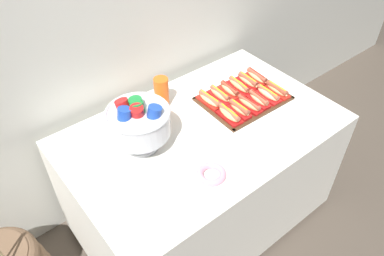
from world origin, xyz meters
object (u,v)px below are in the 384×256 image
Objects in this scene: hot_dog_8 at (230,90)px; hot_dog_9 at (239,86)px; donut at (211,174)px; hot_dog_0 at (229,114)px; serving_tray at (243,99)px; hot_dog_2 at (249,104)px; hot_dog_7 at (220,95)px; cup_stack at (162,93)px; hot_dog_1 at (239,109)px; hot_dog_4 at (268,94)px; hot_dog_11 at (257,77)px; hot_dog_10 at (248,81)px; hot_dog_3 at (259,99)px; buffet_table at (202,175)px; hot_dog_6 at (210,100)px; punch_bowl at (138,121)px; hot_dog_5 at (277,90)px.

hot_dog_9 is at bearing -1.25° from hot_dog_8.
hot_dog_0 is at bearing 36.09° from donut.
serving_tray is 0.10m from hot_dog_2.
hot_dog_7 is 0.92× the size of cup_stack.
hot_dog_1 is at bearing 30.71° from donut.
hot_dog_4 is 0.18m from hot_dog_11.
hot_dog_1 and hot_dog_10 have the same top height.
buffet_table is at bearing 175.06° from hot_dog_3.
hot_dog_9 is (0.15, 0.16, -0.00)m from hot_dog_1.
punch_bowl reaches higher than hot_dog_6.
hot_dog_8 is (-0.04, 0.08, 0.03)m from serving_tray.
donut is at bearing -135.56° from hot_dog_7.
hot_dog_5 is at bearing -1.25° from hot_dog_2.
hot_dog_7 is at bearing 131.02° from hot_dog_3.
buffet_table is 0.52m from hot_dog_2.
hot_dog_7 is at bearing 3.71° from punch_bowl.
hot_dog_5 is 1.24× the size of donut.
hot_dog_4 is 0.08m from hot_dog_5.
hot_dog_0 reaches higher than donut.
buffet_table is at bearing 176.10° from hot_dog_5.
hot_dog_11 is at bearing -1.25° from hot_dog_6.
hot_dog_5 is 0.99× the size of hot_dog_10.
donut is (-0.34, -0.25, -0.02)m from hot_dog_0.
hot_dog_11 is at bearing 46.48° from hot_dog_3.
hot_dog_0 is 0.08m from hot_dog_1.
hot_dog_7 is at bearing 149.94° from hot_dog_5.
hot_dog_1 is 0.18m from hot_dog_6.
hot_dog_8 is at bearing 3.13° from punch_bowl.
hot_dog_2 and hot_dog_5 have the same top height.
hot_dog_1 is 1.09× the size of donut.
hot_dog_9 is 1.04× the size of hot_dog_10.
hot_dog_0 is 1.21× the size of donut.
hot_dog_5 reaches higher than donut.
hot_dog_6 is 0.96× the size of hot_dog_9.
hot_dog_4 reaches higher than hot_dog_2.
hot_dog_8 is (0.31, 0.13, 0.41)m from buffet_table.
hot_dog_4 is 0.28m from hot_dog_7.
hot_dog_3 reaches higher than buffet_table.
hot_dog_6 is 0.30m from hot_dog_10.
donut is at bearing -159.27° from hot_dog_4.
hot_dog_5 is 0.41m from hot_dog_6.
hot_dog_11 is at bearing 64.30° from hot_dog_4.
hot_dog_11 is 0.56× the size of punch_bowl.
hot_dog_9 is 0.97× the size of cup_stack.
hot_dog_9 is (0.00, 0.16, -0.00)m from hot_dog_3.
hot_dog_8 is at bearing 178.75° from hot_dog_11.
buffet_table is at bearing -78.35° from cup_stack.
buffet_table is 8.80× the size of hot_dog_4.
buffet_table is 9.49× the size of hot_dog_8.
hot_dog_0 reaches higher than hot_dog_1.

